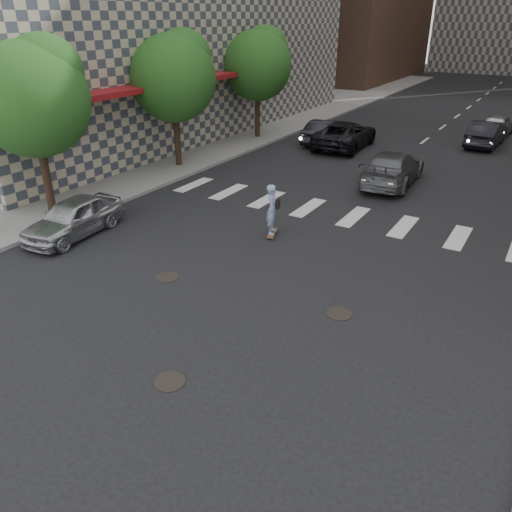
{
  "coord_description": "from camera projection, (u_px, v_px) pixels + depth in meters",
  "views": [
    {
      "loc": [
        7.29,
        -8.9,
        7.25
      ],
      "look_at": [
        0.92,
        1.61,
        1.3
      ],
      "focal_mm": 35.0,
      "sensor_mm": 36.0,
      "label": 1
    }
  ],
  "objects": [
    {
      "name": "manhole_c",
      "position": [
        339.0,
        314.0,
        13.41
      ],
      "size": [
        0.7,
        0.7,
        0.02
      ],
      "primitive_type": "cylinder",
      "color": "black",
      "rests_on": "ground"
    },
    {
      "name": "traffic_car_c",
      "position": [
        345.0,
        135.0,
        29.9
      ],
      "size": [
        2.86,
        5.75,
        1.57
      ],
      "primitive_type": "imported",
      "rotation": [
        0.0,
        0.0,
        3.19
      ],
      "color": "black",
      "rests_on": "ground"
    },
    {
      "name": "sidewalk_left",
      "position": [
        205.0,
        127.0,
        35.53
      ],
      "size": [
        13.0,
        80.0,
        0.15
      ],
      "primitive_type": "cube",
      "color": "gray",
      "rests_on": "ground"
    },
    {
      "name": "tree_b",
      "position": [
        175.0,
        74.0,
        24.36
      ],
      "size": [
        4.2,
        4.2,
        6.6
      ],
      "color": "#382619",
      "rests_on": "sidewalk_left"
    },
    {
      "name": "traffic_car_a",
      "position": [
        325.0,
        132.0,
        30.91
      ],
      "size": [
        1.78,
        4.5,
        1.46
      ],
      "primitive_type": "imported",
      "rotation": [
        0.0,
        0.0,
        3.2
      ],
      "color": "black",
      "rests_on": "ground"
    },
    {
      "name": "tree_c",
      "position": [
        259.0,
        62.0,
        30.52
      ],
      "size": [
        4.2,
        4.2,
        6.6
      ],
      "color": "#382619",
      "rests_on": "sidewalk_left"
    },
    {
      "name": "skateboarder",
      "position": [
        273.0,
        209.0,
        17.76
      ],
      "size": [
        0.62,
        0.99,
        1.92
      ],
      "rotation": [
        0.0,
        0.0,
        0.33
      ],
      "color": "brown",
      "rests_on": "ground"
    },
    {
      "name": "tree_a",
      "position": [
        35.0,
        94.0,
        18.21
      ],
      "size": [
        4.2,
        4.2,
        6.6
      ],
      "color": "#382619",
      "rests_on": "sidewalk_left"
    },
    {
      "name": "manhole_a",
      "position": [
        170.0,
        382.0,
        10.92
      ],
      "size": [
        0.7,
        0.7,
        0.02
      ],
      "primitive_type": "cylinder",
      "color": "black",
      "rests_on": "ground"
    },
    {
      "name": "traffic_car_d",
      "position": [
        497.0,
        125.0,
        32.96
      ],
      "size": [
        1.96,
        4.25,
        1.41
      ],
      "primitive_type": "imported",
      "rotation": [
        0.0,
        0.0,
        3.07
      ],
      "color": "#B3B5BA",
      "rests_on": "ground"
    },
    {
      "name": "traffic_car_b",
      "position": [
        393.0,
        168.0,
        23.42
      ],
      "size": [
        2.44,
        5.4,
        1.53
      ],
      "primitive_type": "imported",
      "rotation": [
        0.0,
        0.0,
        3.2
      ],
      "color": "#56585D",
      "rests_on": "ground"
    },
    {
      "name": "traffic_car_e",
      "position": [
        486.0,
        133.0,
        30.28
      ],
      "size": [
        1.81,
        4.67,
        1.52
      ],
      "primitive_type": "imported",
      "rotation": [
        0.0,
        0.0,
        3.1
      ],
      "color": "black",
      "rests_on": "ground"
    },
    {
      "name": "silver_sedan",
      "position": [
        73.0,
        217.0,
        17.91
      ],
      "size": [
        2.03,
        4.19,
        1.38
      ],
      "primitive_type": "imported",
      "rotation": [
        0.0,
        0.0,
        0.1
      ],
      "color": "#ADAFB4",
      "rests_on": "ground"
    },
    {
      "name": "ground",
      "position": [
        196.0,
        314.0,
        13.41
      ],
      "size": [
        160.0,
        160.0,
        0.0
      ],
      "primitive_type": "plane",
      "color": "black",
      "rests_on": "ground"
    },
    {
      "name": "manhole_b",
      "position": [
        168.0,
        277.0,
        15.26
      ],
      "size": [
        0.7,
        0.7,
        0.02
      ],
      "primitive_type": "cylinder",
      "color": "black",
      "rests_on": "ground"
    }
  ]
}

